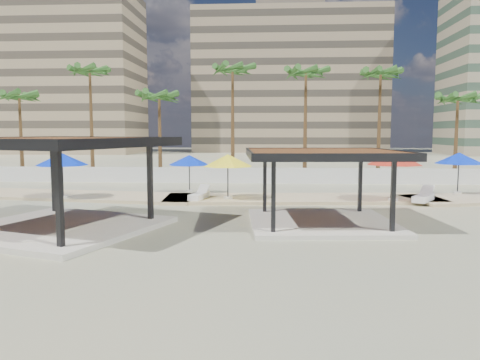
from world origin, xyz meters
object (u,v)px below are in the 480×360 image
object	(u,v)px
pavilion_central	(322,180)
umbrella_a	(62,159)
pavilion_west	(56,175)
lounger_a	(199,196)
lounger_b	(423,197)
umbrella_c	(395,158)

from	to	relation	value
pavilion_central	umbrella_a	xyz separation A→B (m)	(-14.14, 6.06, 0.50)
pavilion_central	pavilion_west	world-z (taller)	pavilion_west
pavilion_west	umbrella_a	distance (m)	8.67
lounger_a	lounger_b	size ratio (longest dim) A/B	0.95
pavilion_west	lounger_a	distance (m)	9.53
pavilion_west	lounger_b	world-z (taller)	pavilion_west
pavilion_central	umbrella_c	bearing A→B (deg)	48.06
pavilion_central	umbrella_a	distance (m)	15.39
lounger_b	umbrella_c	bearing A→B (deg)	123.74
pavilion_central	pavilion_west	size ratio (longest dim) A/B	0.73
pavilion_central	lounger_a	xyz separation A→B (m)	(-6.23, 6.23, -1.56)
pavilion_west	umbrella_c	size ratio (longest dim) A/B	2.59
lounger_b	umbrella_a	bearing A→B (deg)	122.43
pavilion_central	umbrella_c	world-z (taller)	pavilion_central
lounger_a	umbrella_a	bearing A→B (deg)	103.93
pavilion_west	umbrella_a	xyz separation A→B (m)	(-3.35, 7.99, 0.17)
pavilion_west	umbrella_a	world-z (taller)	pavilion_west
umbrella_a	umbrella_c	world-z (taller)	umbrella_c
lounger_b	pavilion_central	bearing A→B (deg)	166.53
lounger_a	lounger_b	bearing A→B (deg)	-77.81
umbrella_a	lounger_a	xyz separation A→B (m)	(7.90, 0.16, -2.05)
umbrella_a	lounger_b	world-z (taller)	umbrella_a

